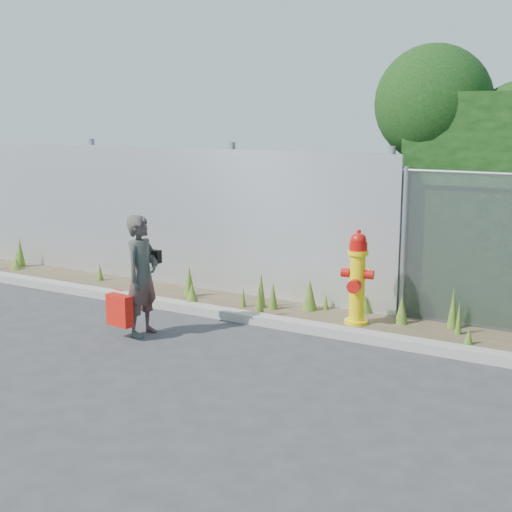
% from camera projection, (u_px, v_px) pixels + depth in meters
% --- Properties ---
extents(ground, '(80.00, 80.00, 0.00)m').
position_uv_depth(ground, '(215.00, 372.00, 7.64)').
color(ground, '#323234').
rests_on(ground, ground).
extents(curb, '(16.00, 0.22, 0.12)m').
position_uv_depth(curb, '(292.00, 324.00, 9.16)').
color(curb, gray).
rests_on(curb, ground).
extents(weed_strip, '(16.00, 1.27, 0.54)m').
position_uv_depth(weed_strip, '(326.00, 310.00, 9.61)').
color(weed_strip, '#483B29').
rests_on(weed_strip, ground).
extents(corrugated_fence, '(8.50, 0.21, 2.30)m').
position_uv_depth(corrugated_fence, '(148.00, 215.00, 11.56)').
color(corrugated_fence, silver).
rests_on(corrugated_fence, ground).
extents(fire_hydrant, '(0.42, 0.38, 1.26)m').
position_uv_depth(fire_hydrant, '(357.00, 280.00, 9.22)').
color(fire_hydrant, yellow).
rests_on(fire_hydrant, ground).
extents(woman, '(0.39, 0.57, 1.51)m').
position_uv_depth(woman, '(142.00, 276.00, 8.80)').
color(woman, '#0D574A').
rests_on(woman, ground).
extents(red_tote_bag, '(0.35, 0.13, 0.46)m').
position_uv_depth(red_tote_bag, '(119.00, 310.00, 8.69)').
color(red_tote_bag, '#B0150A').
extents(black_shoulder_bag, '(0.22, 0.09, 0.16)m').
position_uv_depth(black_shoulder_bag, '(153.00, 256.00, 8.98)').
color(black_shoulder_bag, black).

